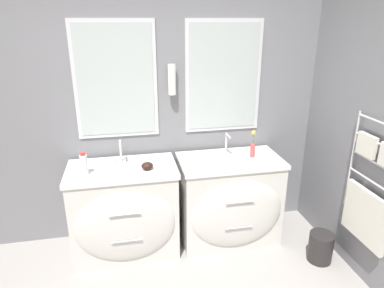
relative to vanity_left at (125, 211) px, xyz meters
The scene contains 10 objects.
wall_back 0.99m from the vanity_left, 53.74° to the left, with size 5.07×0.15×2.60m.
wall_right 2.28m from the vanity_left, 15.90° to the right, with size 0.13×3.54×2.60m.
vanity_left is the anchor object (origin of this frame).
vanity_right 1.03m from the vanity_left, ahead, with size 1.00×0.63×0.88m.
faucet_left 0.57m from the vanity_left, 90.00° to the left, with size 0.17×0.13×0.21m.
faucet_right 1.18m from the vanity_left, ahead, with size 0.17×0.13×0.21m.
toiletry_bottle 0.62m from the vanity_left, 169.70° to the right, with size 0.06×0.06×0.21m.
amenity_bowl 0.52m from the vanity_left, 12.00° to the right, with size 0.11×0.11×0.06m.
flower_vase 1.37m from the vanity_left, ahead, with size 0.05×0.05×0.27m.
waste_bin 1.87m from the vanity_left, 15.97° to the right, with size 0.23×0.23×0.28m.
Camera 1 is at (-0.21, -1.55, 2.15)m, focal length 32.00 mm.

